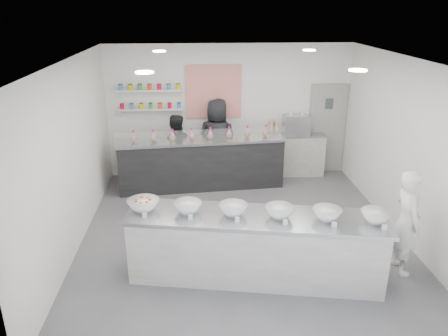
{
  "coord_description": "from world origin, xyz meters",
  "views": [
    {
      "loc": [
        -0.75,
        -6.72,
        3.82
      ],
      "look_at": [
        -0.28,
        0.4,
        1.11
      ],
      "focal_mm": 35.0,
      "sensor_mm": 36.0,
      "label": 1
    }
  ],
  "objects_px": {
    "espresso_machine": "(296,125)",
    "woman_prep": "(406,222)",
    "prep_counter": "(255,247)",
    "back_bar": "(202,164)",
    "staff_left": "(176,149)",
    "staff_right": "(217,140)",
    "espresso_ledge": "(296,155)"
  },
  "relations": [
    {
      "from": "espresso_machine",
      "to": "woman_prep",
      "type": "distance_m",
      "value": 4.1
    },
    {
      "from": "prep_counter",
      "to": "back_bar",
      "type": "height_order",
      "value": "back_bar"
    },
    {
      "from": "staff_left",
      "to": "espresso_machine",
      "type": "bearing_deg",
      "value": -173.75
    },
    {
      "from": "espresso_machine",
      "to": "staff_right",
      "type": "height_order",
      "value": "staff_right"
    },
    {
      "from": "espresso_machine",
      "to": "woman_prep",
      "type": "relative_size",
      "value": 0.36
    },
    {
      "from": "espresso_ledge",
      "to": "woman_prep",
      "type": "bearing_deg",
      "value": -79.59
    },
    {
      "from": "back_bar",
      "to": "espresso_ledge",
      "type": "distance_m",
      "value": 2.3
    },
    {
      "from": "espresso_machine",
      "to": "woman_prep",
      "type": "height_order",
      "value": "woman_prep"
    },
    {
      "from": "espresso_ledge",
      "to": "prep_counter",
      "type": "bearing_deg",
      "value": -110.22
    },
    {
      "from": "espresso_ledge",
      "to": "staff_left",
      "type": "distance_m",
      "value": 2.8
    },
    {
      "from": "back_bar",
      "to": "staff_right",
      "type": "xyz_separation_m",
      "value": [
        0.36,
        0.45,
        0.39
      ]
    },
    {
      "from": "espresso_machine",
      "to": "staff_left",
      "type": "distance_m",
      "value": 2.79
    },
    {
      "from": "woman_prep",
      "to": "back_bar",
      "type": "bearing_deg",
      "value": 40.41
    },
    {
      "from": "espresso_machine",
      "to": "back_bar",
      "type": "bearing_deg",
      "value": -163.87
    },
    {
      "from": "back_bar",
      "to": "espresso_ledge",
      "type": "relative_size",
      "value": 2.7
    },
    {
      "from": "espresso_ledge",
      "to": "staff_right",
      "type": "relative_size",
      "value": 0.7
    },
    {
      "from": "prep_counter",
      "to": "staff_right",
      "type": "distance_m",
      "value": 3.91
    },
    {
      "from": "espresso_ledge",
      "to": "woman_prep",
      "type": "xyz_separation_m",
      "value": [
        0.74,
        -4.01,
        0.32
      ]
    },
    {
      "from": "back_bar",
      "to": "espresso_ledge",
      "type": "height_order",
      "value": "back_bar"
    },
    {
      "from": "staff_left",
      "to": "prep_counter",
      "type": "bearing_deg",
      "value": 108.64
    },
    {
      "from": "prep_counter",
      "to": "back_bar",
      "type": "bearing_deg",
      "value": 111.93
    },
    {
      "from": "prep_counter",
      "to": "woman_prep",
      "type": "xyz_separation_m",
      "value": [
        2.23,
        0.04,
        0.3
      ]
    },
    {
      "from": "espresso_ledge",
      "to": "staff_left",
      "type": "height_order",
      "value": "staff_left"
    },
    {
      "from": "prep_counter",
      "to": "espresso_machine",
      "type": "distance_m",
      "value": 4.36
    },
    {
      "from": "espresso_ledge",
      "to": "staff_right",
      "type": "distance_m",
      "value": 1.91
    },
    {
      "from": "back_bar",
      "to": "espresso_ledge",
      "type": "bearing_deg",
      "value": 10.75
    },
    {
      "from": "espresso_ledge",
      "to": "staff_right",
      "type": "xyz_separation_m",
      "value": [
        -1.84,
        -0.18,
        0.45
      ]
    },
    {
      "from": "staff_right",
      "to": "back_bar",
      "type": "bearing_deg",
      "value": 67.34
    },
    {
      "from": "prep_counter",
      "to": "staff_left",
      "type": "xyz_separation_m",
      "value": [
        -1.28,
        3.74,
        0.28
      ]
    },
    {
      "from": "staff_right",
      "to": "prep_counter",
      "type": "bearing_deg",
      "value": 111.37
    },
    {
      "from": "espresso_machine",
      "to": "staff_left",
      "type": "bearing_deg",
      "value": -173.54
    },
    {
      "from": "woman_prep",
      "to": "staff_right",
      "type": "relative_size",
      "value": 0.86
    }
  ]
}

